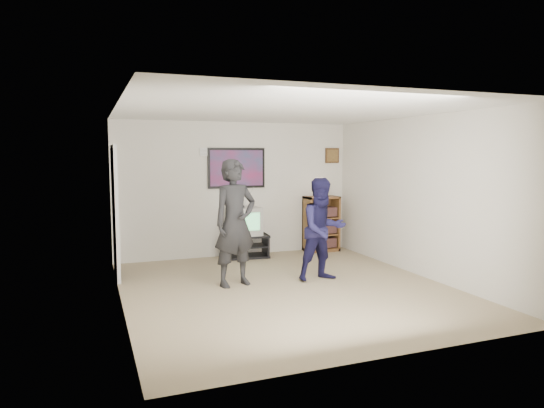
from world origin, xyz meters
TOP-DOWN VIEW (x-y plane):
  - room_shell at (0.00, 0.35)m, footprint 4.51×5.00m
  - media_stand at (0.08, 2.23)m, footprint 0.89×0.55m
  - crt_television at (0.04, 2.23)m, footprint 0.61×0.52m
  - bookshelf at (1.67, 2.28)m, footprint 0.66×0.38m
  - table_lamp at (1.61, 2.26)m, footprint 0.23×0.23m
  - person_tall at (-0.63, 0.45)m, footprint 0.76×0.59m
  - person_short at (0.69, 0.27)m, footprint 0.78×0.62m
  - controller_left at (-0.65, 0.68)m, footprint 0.04×0.12m
  - controller_right at (0.63, 0.51)m, footprint 0.05×0.13m
  - poster at (0.00, 2.48)m, footprint 1.10×0.03m
  - air_vent at (-0.55, 2.48)m, footprint 0.28×0.02m
  - small_picture at (2.00, 2.48)m, footprint 0.30×0.03m
  - doorway at (-2.23, 1.60)m, footprint 0.03×0.85m

SIDE VIEW (x-z plane):
  - media_stand at x=0.08m, z-range 0.00..0.42m
  - bookshelf at x=1.67m, z-range 0.00..1.08m
  - crt_television at x=0.04m, z-range 0.42..0.94m
  - person_short at x=0.69m, z-range 0.00..1.55m
  - person_tall at x=-0.63m, z-range 0.00..1.84m
  - doorway at x=-2.23m, z-range 0.00..2.00m
  - controller_right at x=0.63m, z-range 0.98..1.02m
  - controller_left at x=-0.65m, z-range 1.16..1.20m
  - room_shell at x=0.00m, z-range 0.00..2.50m
  - table_lamp at x=1.61m, z-range 1.08..1.46m
  - poster at x=0.00m, z-range 1.27..2.02m
  - small_picture at x=2.00m, z-range 1.73..2.03m
  - air_vent at x=-0.55m, z-range 1.88..2.02m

